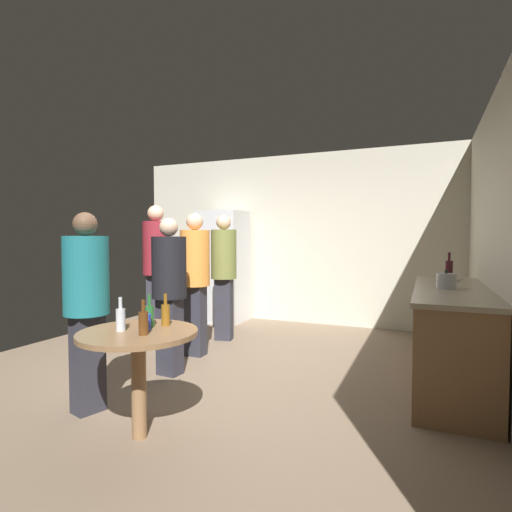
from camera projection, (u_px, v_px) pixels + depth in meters
name	position (u px, v px, depth m)	size (l,w,h in m)	color
ground_plane	(210.00, 373.00, 4.21)	(5.20, 5.20, 0.10)	#7A6651
wall_back	(290.00, 239.00, 6.56)	(5.32, 0.06, 2.70)	beige
wall_side_right	(507.00, 240.00, 3.12)	(0.06, 5.20, 2.70)	beige
refrigerator	(223.00, 266.00, 6.58)	(0.70, 0.68, 1.80)	silver
kitchen_counter	(450.00, 335.00, 3.78)	(0.64, 2.23, 0.90)	olive
kettle	(447.00, 281.00, 3.66)	(0.24, 0.17, 0.18)	#B2B2B7
wine_bottle_on_counter	(449.00, 270.00, 4.28)	(0.08, 0.08, 0.31)	#3F141E
foreground_table	(138.00, 346.00, 2.73)	(0.80, 0.80, 0.73)	olive
beer_bottle_amber	(166.00, 314.00, 2.88)	(0.06, 0.06, 0.23)	#8C5919
beer_bottle_brown	(143.00, 322.00, 2.61)	(0.06, 0.06, 0.23)	#593314
beer_bottle_green	(150.00, 315.00, 2.84)	(0.06, 0.06, 0.23)	#26662D
beer_bottle_clear	(121.00, 319.00, 2.71)	(0.06, 0.06, 0.23)	silver
plastic_cup_blue	(145.00, 322.00, 2.74)	(0.08, 0.08, 0.11)	blue
person_in_black_shirt	(169.00, 284.00, 3.99)	(0.36, 0.36, 1.56)	#2D2D38
person_in_olive_shirt	(224.00, 267.00, 5.36)	(0.40, 0.40, 1.67)	#2D2D38
person_in_teal_shirt	(86.00, 297.00, 3.13)	(0.42, 0.42, 1.56)	#2D2D38
person_in_orange_shirt	(195.00, 273.00, 4.65)	(0.35, 0.35, 1.65)	#2D2D38
person_in_maroon_shirt	(156.00, 262.00, 5.30)	(0.42, 0.42, 1.79)	#2D2D38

